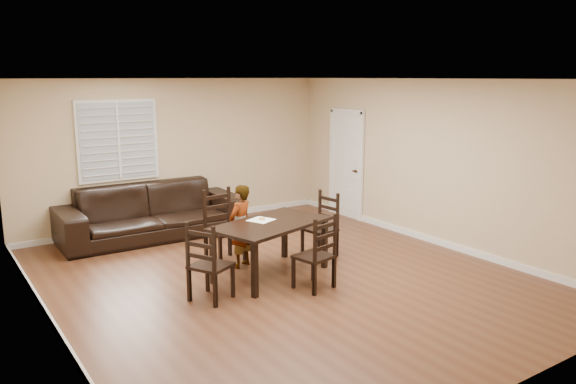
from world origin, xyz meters
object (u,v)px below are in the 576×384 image
(chair_right, at_px, (325,226))
(sofa, at_px, (152,212))
(child, at_px, (240,226))
(chair_far, at_px, (321,257))
(donut, at_px, (262,218))
(chair_left, at_px, (205,267))
(chair_near, at_px, (220,228))
(dining_table, at_px, (271,228))

(chair_right, bearing_deg, sofa, -148.98)
(child, bearing_deg, chair_far, 81.21)
(chair_far, height_order, child, child)
(chair_right, bearing_deg, chair_far, -46.59)
(chair_right, bearing_deg, donut, -90.13)
(chair_left, distance_m, sofa, 3.17)
(chair_far, xyz_separation_m, child, (-0.39, 1.40, 0.15))
(sofa, bearing_deg, chair_right, -51.04)
(sofa, bearing_deg, chair_near, -75.27)
(dining_table, bearing_deg, chair_right, -0.90)
(child, bearing_deg, sofa, -101.09)
(chair_left, relative_size, child, 0.84)
(chair_left, height_order, child, child)
(chair_left, xyz_separation_m, donut, (1.16, 0.55, 0.33))
(chair_near, relative_size, chair_far, 1.09)
(child, bearing_deg, chair_left, 17.88)
(chair_left, xyz_separation_m, sofa, (0.51, 3.13, -0.01))
(sofa, bearing_deg, donut, -74.55)
(dining_table, relative_size, chair_right, 1.83)
(dining_table, xyz_separation_m, chair_right, (1.20, 0.32, -0.23))
(child, distance_m, donut, 0.45)
(chair_near, xyz_separation_m, child, (0.10, -0.45, 0.11))
(chair_near, xyz_separation_m, chair_left, (-0.92, -1.38, -0.04))
(donut, bearing_deg, chair_left, -154.67)
(dining_table, height_order, chair_right, chair_right)
(donut, bearing_deg, chair_far, -75.57)
(chair_near, height_order, chair_far, chair_near)
(chair_left, bearing_deg, chair_right, -100.84)
(chair_near, distance_m, chair_right, 1.62)
(chair_far, bearing_deg, dining_table, -86.44)
(child, bearing_deg, chair_near, -101.57)
(donut, bearing_deg, chair_near, 105.72)
(dining_table, xyz_separation_m, chair_far, (0.23, -0.84, -0.22))
(chair_near, height_order, child, child)
(chair_near, xyz_separation_m, chair_right, (1.47, -0.69, -0.04))
(chair_right, xyz_separation_m, donut, (-1.23, -0.14, 0.34))
(dining_table, bearing_deg, child, 90.00)
(chair_far, bearing_deg, sofa, -87.60)
(chair_near, bearing_deg, child, -82.26)
(chair_near, relative_size, chair_left, 1.08)
(chair_right, distance_m, sofa, 3.08)
(chair_near, relative_size, donut, 11.65)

